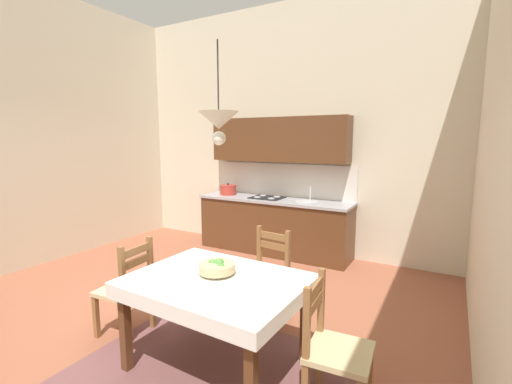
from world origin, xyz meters
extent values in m
cube|color=#99563D|center=(0.00, 0.00, -0.05)|extent=(6.13, 6.11, 0.10)
cube|color=beige|center=(0.00, 2.82, 2.01)|extent=(6.13, 0.12, 4.01)
cube|color=beige|center=(-2.83, 0.00, 2.01)|extent=(0.12, 6.11, 4.01)
cube|color=brown|center=(0.93, -0.51, 0.00)|extent=(2.10, 1.60, 0.01)
cube|color=#56331C|center=(0.01, 2.45, 0.43)|extent=(2.52, 0.60, 0.86)
cube|color=#9E9EA3|center=(0.01, 2.44, 0.88)|extent=(2.55, 0.63, 0.04)
cube|color=silver|center=(0.01, 2.74, 1.18)|extent=(2.52, 0.01, 0.55)
cube|color=#56331C|center=(0.01, 2.58, 1.85)|extent=(2.32, 0.34, 0.70)
cube|color=black|center=(0.01, 2.18, 0.04)|extent=(2.48, 0.02, 0.09)
cylinder|color=silver|center=(0.58, 2.45, 0.90)|extent=(0.34, 0.34, 0.02)
cylinder|color=silver|center=(0.58, 2.59, 1.01)|extent=(0.02, 0.02, 0.22)
cube|color=black|center=(-0.11, 2.45, 0.91)|extent=(0.52, 0.42, 0.01)
cylinder|color=silver|center=(-0.24, 2.35, 0.92)|extent=(0.11, 0.11, 0.01)
cylinder|color=silver|center=(0.02, 2.35, 0.92)|extent=(0.11, 0.11, 0.01)
cylinder|color=silver|center=(-0.24, 2.55, 0.92)|extent=(0.11, 0.11, 0.01)
cylinder|color=silver|center=(0.02, 2.55, 0.92)|extent=(0.11, 0.11, 0.01)
cylinder|color=#B2382D|center=(-0.87, 2.43, 0.98)|extent=(0.28, 0.28, 0.15)
cylinder|color=#B2382D|center=(-0.87, 2.43, 1.06)|extent=(0.29, 0.29, 0.02)
sphere|color=black|center=(-0.87, 2.43, 1.08)|extent=(0.04, 0.04, 0.04)
cube|color=#56331C|center=(0.93, -0.41, 0.74)|extent=(1.34, 1.01, 0.02)
cube|color=#56331C|center=(0.32, -0.82, 0.36)|extent=(0.07, 0.07, 0.73)
cube|color=#56331C|center=(1.51, -0.86, 0.36)|extent=(0.07, 0.07, 0.73)
cube|color=#56331C|center=(0.35, 0.03, 0.36)|extent=(0.07, 0.07, 0.73)
cube|color=#56331C|center=(1.54, -0.01, 0.36)|extent=(0.07, 0.07, 0.73)
cube|color=white|center=(0.93, -0.41, 0.75)|extent=(1.40, 1.07, 0.00)
cube|color=white|center=(0.91, -0.93, 0.69)|extent=(1.37, 0.05, 0.12)
cube|color=white|center=(0.95, 0.10, 0.69)|extent=(1.37, 0.05, 0.12)
cube|color=white|center=(0.25, -0.39, 0.69)|extent=(0.04, 1.03, 0.12)
cube|color=white|center=(1.61, -0.44, 0.69)|extent=(0.04, 1.03, 0.12)
cube|color=#D1BC89|center=(0.90, 0.44, 0.43)|extent=(0.47, 0.47, 0.04)
cube|color=olive|center=(1.05, 0.24, 0.21)|extent=(0.05, 0.05, 0.41)
cube|color=olive|center=(0.70, 0.28, 0.21)|extent=(0.05, 0.05, 0.41)
cube|color=olive|center=(1.10, 0.60, 0.46)|extent=(0.05, 0.05, 0.93)
cube|color=olive|center=(0.74, 0.64, 0.46)|extent=(0.05, 0.05, 0.93)
cube|color=olive|center=(0.92, 0.62, 0.84)|extent=(0.32, 0.06, 0.07)
cube|color=olive|center=(0.92, 0.62, 0.74)|extent=(0.32, 0.06, 0.07)
cube|color=#D1BC89|center=(-0.14, -0.45, 0.43)|extent=(0.45, 0.45, 0.04)
cube|color=olive|center=(-0.30, -0.64, 0.21)|extent=(0.05, 0.05, 0.41)
cube|color=olive|center=(-0.33, -0.28, 0.21)|extent=(0.05, 0.05, 0.41)
cube|color=olive|center=(0.06, -0.61, 0.46)|extent=(0.05, 0.05, 0.93)
cube|color=olive|center=(0.03, -0.25, 0.46)|extent=(0.05, 0.05, 0.93)
cube|color=olive|center=(0.04, -0.43, 0.84)|extent=(0.05, 0.32, 0.07)
cube|color=olive|center=(0.04, -0.43, 0.74)|extent=(0.05, 0.32, 0.07)
cube|color=#D1BC89|center=(1.94, -0.41, 0.43)|extent=(0.45, 0.45, 0.04)
cube|color=olive|center=(2.10, -0.22, 0.21)|extent=(0.05, 0.05, 0.41)
cube|color=olive|center=(1.75, -0.24, 0.46)|extent=(0.05, 0.05, 0.93)
cube|color=olive|center=(1.77, -0.60, 0.46)|extent=(0.05, 0.05, 0.93)
cube|color=olive|center=(1.76, -0.42, 0.84)|extent=(0.05, 0.32, 0.07)
cube|color=olive|center=(1.76, -0.42, 0.74)|extent=(0.05, 0.32, 0.07)
cylinder|color=tan|center=(0.89, -0.35, 0.77)|extent=(0.17, 0.17, 0.02)
cylinder|color=tan|center=(0.89, -0.35, 0.81)|extent=(0.30, 0.30, 0.07)
sphere|color=#4C8E3D|center=(0.84, -0.34, 0.82)|extent=(0.09, 0.09, 0.09)
sphere|color=#4C8E3D|center=(0.94, -0.37, 0.82)|extent=(0.08, 0.08, 0.08)
sphere|color=#4C8E3D|center=(0.89, -0.32, 0.83)|extent=(0.10, 0.10, 0.10)
cylinder|color=black|center=(0.87, -0.27, 2.33)|extent=(0.01, 0.01, 0.57)
cone|color=silver|center=(0.87, -0.27, 2.00)|extent=(0.32, 0.32, 0.14)
sphere|color=white|center=(0.87, -0.27, 1.86)|extent=(0.11, 0.11, 0.11)
camera|label=1|loc=(2.52, -2.58, 1.85)|focal=24.58mm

